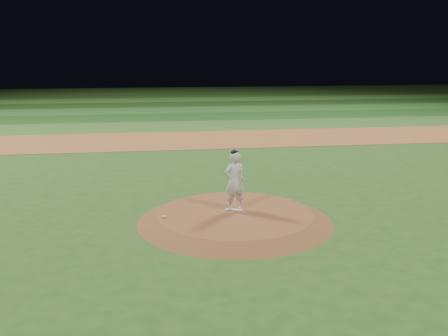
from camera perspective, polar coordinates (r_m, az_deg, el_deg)
The scene contains 12 objects.
ground at distance 14.21m, azimuth 1.23°, elevation -6.10°, with size 120.00×120.00×0.00m, color #2D561B.
infield_dirt_band at distance 27.72m, azimuth -3.78°, elevation 3.24°, with size 70.00×6.00×0.02m, color #9E5D31.
outfield_stripe_0 at distance 33.14m, azimuth -4.62°, elevation 4.80°, with size 70.00×5.00×0.02m, color #376625.
outfield_stripe_1 at distance 38.09m, azimuth -5.17°, elevation 5.83°, with size 70.00×5.00×0.02m, color #1D4C18.
outfield_stripe_2 at distance 43.05m, azimuth -5.61°, elevation 6.62°, with size 70.00×5.00×0.02m, color #2C6223.
outfield_stripe_3 at distance 48.02m, azimuth -5.95°, elevation 7.25°, with size 70.00×5.00×0.02m, color #1C4215.
outfield_stripe_4 at distance 52.99m, azimuth -6.23°, elevation 7.76°, with size 70.00×5.00×0.02m, color #386D27.
outfield_stripe_5 at distance 57.97m, azimuth -6.46°, elevation 8.18°, with size 70.00×5.00×0.02m, color #254E19.
pitchers_mound at distance 14.17m, azimuth 1.23°, elevation -5.63°, with size 5.50×5.50×0.25m, color brown.
pitching_rubber at distance 14.37m, azimuth 1.12°, elevation -4.78°, with size 0.52×0.13×0.03m, color silver.
rosin_bag at distance 13.80m, azimuth -6.85°, elevation -5.55°, with size 0.11×0.11×0.06m, color silver.
pitcher_on_mound at distance 14.15m, azimuth 1.20°, elevation -1.47°, with size 0.70×0.55×1.76m.
Camera 1 is at (-2.34, -13.24, 4.61)m, focal length 40.00 mm.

